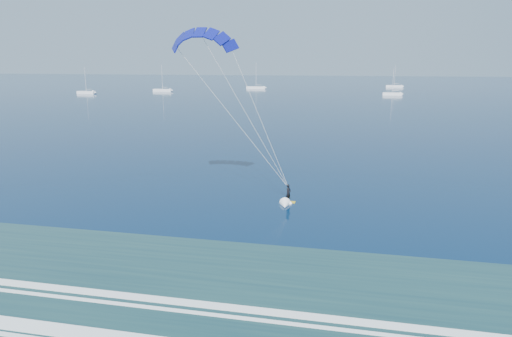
{
  "coord_description": "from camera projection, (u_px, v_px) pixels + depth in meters",
  "views": [
    {
      "loc": [
        11.55,
        -13.13,
        13.7
      ],
      "look_at": [
        3.47,
        25.07,
        4.52
      ],
      "focal_mm": 32.0,
      "sensor_mm": 36.0,
      "label": 1
    }
  ],
  "objects": [
    {
      "name": "kitesurfer_rig",
      "position": [
        243.0,
        108.0,
        43.17
      ],
      "size": [
        13.17,
        4.11,
        17.77
      ],
      "color": "gold",
      "rests_on": "ground"
    },
    {
      "name": "sailboat_4",
      "position": [
        394.0,
        86.0,
        246.6
      ],
      "size": [
        8.81,
        2.4,
        11.97
      ],
      "color": "white",
      "rests_on": "ground"
    },
    {
      "name": "sailboat_3",
      "position": [
        392.0,
        94.0,
        188.6
      ],
      "size": [
        7.73,
        2.4,
        10.87
      ],
      "color": "white",
      "rests_on": "ground"
    },
    {
      "name": "sailboat_0",
      "position": [
        86.0,
        92.0,
        197.79
      ],
      "size": [
        8.05,
        2.4,
        11.04
      ],
      "color": "white",
      "rests_on": "ground"
    },
    {
      "name": "sailboat_2",
      "position": [
        256.0,
        87.0,
        234.22
      ],
      "size": [
        9.79,
        2.4,
        13.05
      ],
      "color": "white",
      "rests_on": "ground"
    },
    {
      "name": "sailboat_1",
      "position": [
        163.0,
        90.0,
        212.46
      ],
      "size": [
        8.91,
        2.4,
        12.21
      ],
      "color": "white",
      "rests_on": "ground"
    }
  ]
}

